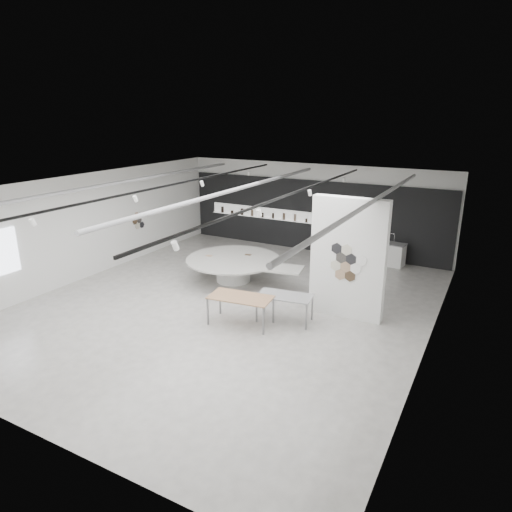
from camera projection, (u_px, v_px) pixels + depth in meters
The scene contains 7 objects.
room at pixel (225, 242), 13.98m from camera, with size 12.02×14.02×3.82m.
back_wall_display at pixel (310, 216), 19.95m from camera, with size 11.80×0.27×3.10m.
partition_column at pixel (348, 259), 13.27m from camera, with size 2.20×0.38×3.60m.
display_island at pixel (235, 266), 16.44m from camera, with size 4.73×3.93×0.87m.
sample_table_wood at pixel (241, 299), 13.03m from camera, with size 1.90×1.11×0.85m.
sample_table_stone at pixel (285, 298), 13.21m from camera, with size 1.67×1.01×0.81m.
kitchen_counter at pixel (384, 253), 18.36m from camera, with size 1.68×0.84×1.27m.
Camera 1 is at (7.15, -11.39, 5.86)m, focal length 32.00 mm.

